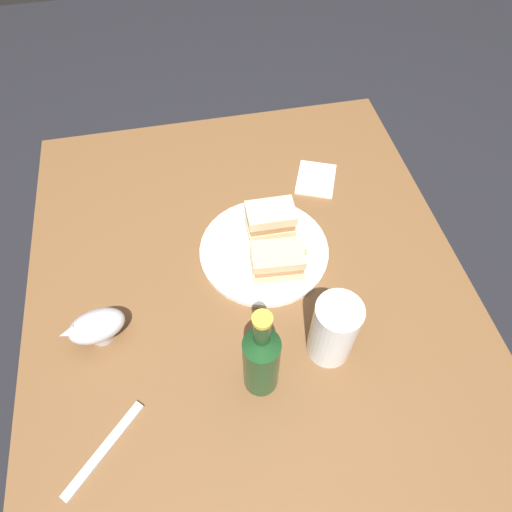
{
  "coord_description": "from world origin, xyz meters",
  "views": [
    {
      "loc": [
        0.5,
        -0.08,
        1.56
      ],
      "look_at": [
        -0.03,
        0.02,
        0.79
      ],
      "focal_mm": 31.39,
      "sensor_mm": 36.0,
      "label": 1
    }
  ],
  "objects_px": {
    "gravy_boat": "(96,327)",
    "pint_glass": "(333,332)",
    "sandwich_half_left": "(277,259)",
    "fork": "(104,449)",
    "sandwich_half_right": "(271,220)",
    "plate": "(264,250)",
    "cider_bottle": "(261,359)",
    "napkin": "(316,179)"
  },
  "relations": [
    {
      "from": "sandwich_half_left",
      "to": "fork",
      "type": "bearing_deg",
      "value": -51.03
    },
    {
      "from": "sandwich_half_left",
      "to": "napkin",
      "type": "xyz_separation_m",
      "value": [
        -0.24,
        0.16,
        -0.04
      ]
    },
    {
      "from": "napkin",
      "to": "pint_glass",
      "type": "bearing_deg",
      "value": -12.8
    },
    {
      "from": "sandwich_half_right",
      "to": "napkin",
      "type": "xyz_separation_m",
      "value": [
        -0.14,
        0.15,
        -0.04
      ]
    },
    {
      "from": "gravy_boat",
      "to": "cider_bottle",
      "type": "bearing_deg",
      "value": 62.83
    },
    {
      "from": "sandwich_half_right",
      "to": "pint_glass",
      "type": "bearing_deg",
      "value": 9.45
    },
    {
      "from": "sandwich_half_right",
      "to": "gravy_boat",
      "type": "height_order",
      "value": "sandwich_half_right"
    },
    {
      "from": "gravy_boat",
      "to": "napkin",
      "type": "bearing_deg",
      "value": 121.66
    },
    {
      "from": "gravy_boat",
      "to": "fork",
      "type": "height_order",
      "value": "gravy_boat"
    },
    {
      "from": "sandwich_half_left",
      "to": "gravy_boat",
      "type": "distance_m",
      "value": 0.37
    },
    {
      "from": "plate",
      "to": "pint_glass",
      "type": "relative_size",
      "value": 1.83
    },
    {
      "from": "sandwich_half_left",
      "to": "napkin",
      "type": "distance_m",
      "value": 0.29
    },
    {
      "from": "sandwich_half_left",
      "to": "napkin",
      "type": "height_order",
      "value": "sandwich_half_left"
    },
    {
      "from": "pint_glass",
      "to": "fork",
      "type": "relative_size",
      "value": 0.85
    },
    {
      "from": "cider_bottle",
      "to": "sandwich_half_left",
      "type": "bearing_deg",
      "value": 160.37
    },
    {
      "from": "sandwich_half_right",
      "to": "gravy_boat",
      "type": "bearing_deg",
      "value": -64.0
    },
    {
      "from": "pint_glass",
      "to": "fork",
      "type": "xyz_separation_m",
      "value": [
        0.1,
        -0.42,
        -0.07
      ]
    },
    {
      "from": "cider_bottle",
      "to": "fork",
      "type": "relative_size",
      "value": 1.37
    },
    {
      "from": "cider_bottle",
      "to": "napkin",
      "type": "distance_m",
      "value": 0.53
    },
    {
      "from": "sandwich_half_left",
      "to": "gravy_boat",
      "type": "bearing_deg",
      "value": -77.35
    },
    {
      "from": "sandwich_half_right",
      "to": "fork",
      "type": "height_order",
      "value": "sandwich_half_right"
    },
    {
      "from": "plate",
      "to": "pint_glass",
      "type": "bearing_deg",
      "value": 16.64
    },
    {
      "from": "gravy_boat",
      "to": "fork",
      "type": "bearing_deg",
      "value": 0.65
    },
    {
      "from": "plate",
      "to": "fork",
      "type": "distance_m",
      "value": 0.49
    },
    {
      "from": "pint_glass",
      "to": "fork",
      "type": "height_order",
      "value": "pint_glass"
    },
    {
      "from": "sandwich_half_right",
      "to": "cider_bottle",
      "type": "xyz_separation_m",
      "value": [
        0.33,
        -0.09,
        0.05
      ]
    },
    {
      "from": "cider_bottle",
      "to": "fork",
      "type": "distance_m",
      "value": 0.3
    },
    {
      "from": "plate",
      "to": "cider_bottle",
      "type": "bearing_deg",
      "value": -13.2
    },
    {
      "from": "gravy_boat",
      "to": "sandwich_half_right",
      "type": "bearing_deg",
      "value": 116.0
    },
    {
      "from": "cider_bottle",
      "to": "napkin",
      "type": "bearing_deg",
      "value": 153.13
    },
    {
      "from": "sandwich_half_right",
      "to": "pint_glass",
      "type": "distance_m",
      "value": 0.3
    },
    {
      "from": "sandwich_half_left",
      "to": "fork",
      "type": "xyz_separation_m",
      "value": [
        0.29,
        -0.36,
        -0.04
      ]
    },
    {
      "from": "pint_glass",
      "to": "cider_bottle",
      "type": "bearing_deg",
      "value": -75.6
    },
    {
      "from": "pint_glass",
      "to": "sandwich_half_left",
      "type": "bearing_deg",
      "value": -163.39
    },
    {
      "from": "gravy_boat",
      "to": "pint_glass",
      "type": "bearing_deg",
      "value": 75.38
    },
    {
      "from": "plate",
      "to": "cider_bottle",
      "type": "relative_size",
      "value": 1.13
    },
    {
      "from": "plate",
      "to": "napkin",
      "type": "xyz_separation_m",
      "value": [
        -0.19,
        0.17,
        -0.0
      ]
    },
    {
      "from": "plate",
      "to": "napkin",
      "type": "bearing_deg",
      "value": 137.59
    },
    {
      "from": "plate",
      "to": "sandwich_half_right",
      "type": "xyz_separation_m",
      "value": [
        -0.05,
        0.02,
        0.04
      ]
    },
    {
      "from": "pint_glass",
      "to": "gravy_boat",
      "type": "relative_size",
      "value": 1.23
    },
    {
      "from": "pint_glass",
      "to": "gravy_boat",
      "type": "bearing_deg",
      "value": -104.62
    },
    {
      "from": "pint_glass",
      "to": "cider_bottle",
      "type": "xyz_separation_m",
      "value": [
        0.04,
        -0.14,
        0.03
      ]
    }
  ]
}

